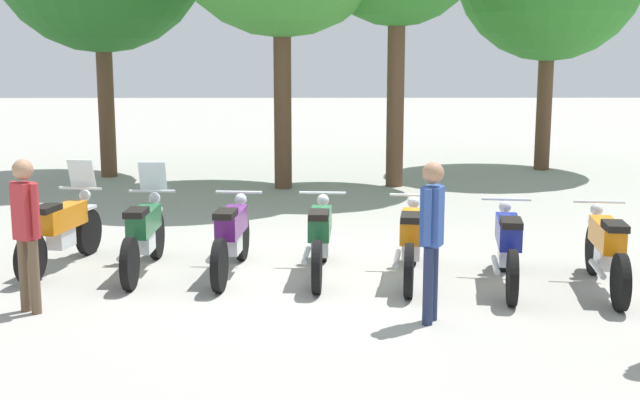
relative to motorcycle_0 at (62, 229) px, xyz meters
name	(u,v)px	position (x,y,z in m)	size (l,w,h in m)	color
ground_plane	(320,277)	(3.39, -0.51, -0.52)	(80.00, 80.00, 0.00)	#9E9B93
motorcycle_0	(62,229)	(0.00, 0.00, 0.00)	(0.74, 2.17, 1.37)	black
motorcycle_1	(144,233)	(1.13, -0.25, 0.00)	(0.62, 2.19, 1.37)	black
motorcycle_2	(231,236)	(2.26, -0.35, -0.01)	(0.62, 2.19, 0.99)	black
motorcycle_3	(320,237)	(3.39, -0.42, -0.01)	(0.62, 2.19, 0.99)	black
motorcycle_4	(411,240)	(4.53, -0.61, -0.01)	(0.68, 2.18, 0.99)	black
motorcycle_5	(508,245)	(5.66, -0.92, -0.01)	(0.70, 2.18, 0.99)	black
motorcycle_6	(606,249)	(6.79, -1.12, -0.01)	(0.67, 2.18, 0.99)	black
person_0	(432,229)	(4.53, -2.31, 0.49)	(0.30, 0.40, 1.71)	#232D4C
person_1	(26,224)	(0.21, -1.93, 0.47)	(0.38, 0.31, 1.69)	brown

